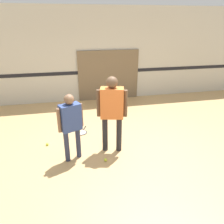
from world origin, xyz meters
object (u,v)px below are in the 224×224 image
Objects in this scene: racket_spare_on_floor at (82,132)px; tennis_ball_near_instructor at (105,160)px; person_instructor at (112,107)px; tennis_ball_stray_left at (47,144)px; person_student_left at (71,121)px; tennis_ball_by_spare_racket at (79,132)px.

tennis_ball_near_instructor is at bearing -141.37° from racket_spare_on_floor.
tennis_ball_stray_left is at bearing 174.72° from person_instructor.
person_student_left is 1.10m from tennis_ball_near_instructor.
person_instructor is 1.57m from tennis_ball_by_spare_racket.
tennis_ball_near_instructor is 1.45m from tennis_ball_by_spare_racket.
person_student_left is 21.82× the size of tennis_ball_near_instructor.
tennis_ball_by_spare_racket reaches higher than racket_spare_on_floor.
racket_spare_on_floor is at bearing 29.33° from tennis_ball_stray_left.
tennis_ball_by_spare_racket is 0.93m from tennis_ball_stray_left.
person_instructor reaches higher than person_student_left.
tennis_ball_stray_left is (-1.23, 0.90, 0.00)m from tennis_ball_near_instructor.
tennis_ball_near_instructor is 1.00× the size of tennis_ball_by_spare_racket.
tennis_ball_by_spare_racket is (-0.44, 1.38, 0.00)m from tennis_ball_near_instructor.
tennis_ball_by_spare_racket is (0.21, 1.14, -0.86)m from person_student_left.
racket_spare_on_floor is at bearing 135.61° from person_instructor.
person_instructor reaches higher than tennis_ball_by_spare_racket.
tennis_ball_stray_left is (-0.85, -0.48, 0.02)m from racket_spare_on_floor.
person_student_left is 21.82× the size of tennis_ball_stray_left.
tennis_ball_near_instructor is 1.00× the size of tennis_ball_stray_left.
person_instructor reaches higher than tennis_ball_near_instructor.
tennis_ball_stray_left is at bearing -148.71° from tennis_ball_by_spare_racket.
tennis_ball_near_instructor is (-0.22, -0.40, -1.02)m from person_instructor.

